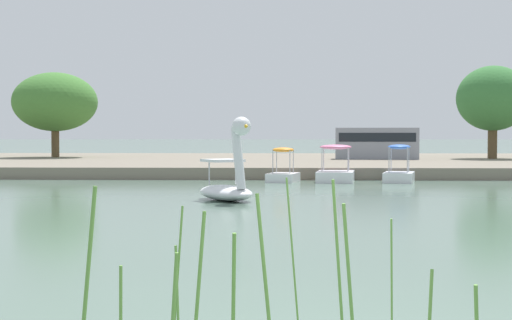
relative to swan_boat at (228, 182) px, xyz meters
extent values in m
cube|color=slate|center=(2.29, 23.10, -0.30)|extent=(135.92, 25.65, 0.52)
ellipsoid|color=white|center=(-0.08, 0.13, -0.33)|extent=(2.32, 2.68, 0.46)
cylinder|color=white|center=(0.33, -0.52, 0.72)|extent=(0.56, 0.67, 1.84)
sphere|color=white|center=(0.43, -0.67, 1.63)|extent=(0.75, 0.75, 0.54)
cone|color=yellow|center=(0.55, -0.86, 1.63)|extent=(0.41, 0.42, 0.30)
cube|color=white|center=(-0.19, 0.29, 0.62)|extent=(1.39, 1.39, 0.08)
cylinder|color=silver|center=(-0.56, 0.05, 0.26)|extent=(0.04, 0.04, 0.72)
cylinder|color=silver|center=(0.19, 0.53, 0.26)|extent=(0.04, 0.04, 0.72)
cube|color=white|center=(1.63, 9.17, -0.39)|extent=(1.47, 1.99, 0.36)
ellipsoid|color=orange|center=(1.63, 9.17, 0.76)|extent=(1.06, 1.02, 0.20)
cylinder|color=#B7B7BF|center=(1.35, 9.58, 0.28)|extent=(0.04, 0.04, 0.97)
cylinder|color=#B7B7BF|center=(2.05, 9.42, 0.28)|extent=(0.04, 0.04, 0.97)
cylinder|color=#B7B7BF|center=(1.20, 8.93, 0.28)|extent=(0.04, 0.04, 0.97)
cylinder|color=#B7B7BF|center=(1.90, 8.77, 0.28)|extent=(0.04, 0.04, 0.97)
cube|color=white|center=(3.80, 9.18, -0.34)|extent=(1.76, 2.48, 0.44)
ellipsoid|color=pink|center=(3.80, 9.18, 0.88)|extent=(1.46, 1.39, 0.20)
cylinder|color=#B7B7BF|center=(3.33, 9.73, 0.38)|extent=(0.04, 0.04, 1.00)
cylinder|color=#B7B7BF|center=(4.38, 9.60, 0.38)|extent=(0.04, 0.04, 1.00)
cylinder|color=#B7B7BF|center=(3.21, 8.75, 0.38)|extent=(0.04, 0.04, 1.00)
cylinder|color=#B7B7BF|center=(4.26, 8.62, 0.38)|extent=(0.04, 0.04, 1.00)
cube|color=white|center=(6.40, 9.12, -0.36)|extent=(1.60, 2.26, 0.40)
ellipsoid|color=blue|center=(6.40, 9.12, 0.88)|extent=(1.17, 1.45, 0.20)
cylinder|color=#B7B7BF|center=(6.15, 9.70, 0.36)|extent=(0.04, 0.04, 1.04)
cylinder|color=#B7B7BF|center=(6.87, 9.54, 0.36)|extent=(0.04, 0.04, 1.04)
cylinder|color=#B7B7BF|center=(5.93, 8.70, 0.36)|extent=(0.04, 0.04, 1.04)
cylinder|color=#B7B7BF|center=(6.64, 8.54, 0.36)|extent=(0.04, 0.04, 1.04)
cylinder|color=brown|center=(14.08, 23.33, 1.46)|extent=(0.54, 0.54, 3.01)
ellipsoid|color=#387538|center=(14.08, 23.33, 3.55)|extent=(4.54, 4.66, 3.86)
cylinder|color=brown|center=(-12.69, 25.00, 1.45)|extent=(0.49, 0.49, 2.98)
ellipsoid|color=#427A33|center=(-12.69, 25.00, 3.44)|extent=(7.34, 7.31, 3.69)
cube|color=gray|center=(7.09, 22.26, 0.87)|extent=(4.89, 2.29, 1.82)
cube|color=black|center=(7.09, 22.26, 1.24)|extent=(4.51, 2.29, 0.51)
cylinder|color=#669942|center=(2.57, -15.54, 0.04)|extent=(0.05, 0.14, 1.21)
cylinder|color=#669942|center=(2.09, -15.66, 0.22)|extent=(0.14, 0.10, 1.56)
cylinder|color=#669942|center=(2.15, -16.04, 0.13)|extent=(0.14, 0.10, 1.39)
cylinder|color=#669942|center=(1.70, -15.47, 0.22)|extent=(0.14, 0.06, 1.57)
cylinder|color=#669942|center=(0.74, -16.41, -0.04)|extent=(0.10, 0.10, 1.04)
cylinder|color=#669942|center=(0.24, -15.97, -0.14)|extent=(0.04, 0.06, 0.86)
cylinder|color=#669942|center=(1.45, -15.90, 0.17)|extent=(0.17, 0.11, 1.45)
cylinder|color=#669942|center=(1.16, -15.54, -0.02)|extent=(0.06, 0.18, 1.08)
cylinder|color=#669942|center=(0.69, -15.77, -0.07)|extent=(0.05, 0.03, 1.00)
cylinder|color=#669942|center=(0.68, -15.71, 0.10)|extent=(0.11, 0.04, 1.33)
cylinder|color=#669942|center=(0.16, -16.78, 0.23)|extent=(0.18, 0.04, 1.58)
cylinder|color=#669942|center=(0.87, -15.67, 0.08)|extent=(0.13, 0.08, 1.28)
camera|label=1|loc=(1.60, -22.27, 1.39)|focal=53.34mm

